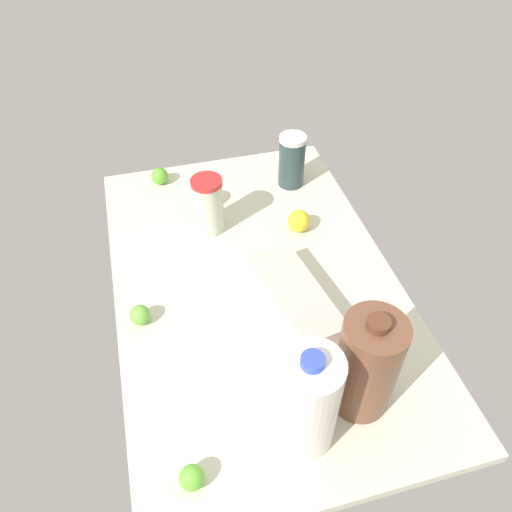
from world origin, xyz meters
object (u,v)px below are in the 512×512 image
object	(u,v)px
tumbler_cup	(208,205)
lime_beside_bowl	(140,315)
shaker_bottle	(292,161)
lime_by_jug	(160,176)
lemon_far_back	(206,195)
chocolate_milk_jug	(367,365)
lime_near_front	(192,478)
egg_carton	(296,298)
lemon_loose	(299,221)
milk_jug	(307,402)

from	to	relation	value
tumbler_cup	lime_beside_bowl	world-z (taller)	tumbler_cup
tumbler_cup	shaker_bottle	distance (cm)	34.23
shaker_bottle	lime_beside_bowl	xyz separation A→B (cm)	(45.94, -54.41, -6.39)
lime_beside_bowl	lime_by_jug	world-z (taller)	lime_by_jug
lime_beside_bowl	shaker_bottle	bearing A→B (deg)	130.18
lime_by_jug	lemon_far_back	world-z (taller)	lemon_far_back
chocolate_milk_jug	lime_beside_bowl	distance (cm)	57.25
lime_beside_bowl	lemon_far_back	size ratio (longest dim) A/B	0.73
lime_near_front	lemon_far_back	bearing A→B (deg)	167.36
chocolate_milk_jug	lime_beside_bowl	world-z (taller)	chocolate_milk_jug
egg_carton	chocolate_milk_jug	distance (cm)	30.48
chocolate_milk_jug	lemon_far_back	xyz separation A→B (cm)	(-76.12, -19.89, -9.64)
shaker_bottle	lime_beside_bowl	bearing A→B (deg)	-49.82
chocolate_milk_jug	lemon_loose	distance (cm)	58.10
chocolate_milk_jug	lime_near_front	bearing A→B (deg)	-77.10
lime_near_front	lemon_loose	xyz separation A→B (cm)	(-65.98, 43.79, 0.83)
lemon_loose	egg_carton	bearing A→B (deg)	-19.81
milk_jug	lime_beside_bowl	size ratio (longest dim) A/B	5.49
egg_carton	shaker_bottle	bearing A→B (deg)	153.77
milk_jug	lime_near_front	xyz separation A→B (cm)	(4.02, -24.16, -10.95)
tumbler_cup	lime_by_jug	bearing A→B (deg)	-156.35
tumbler_cup	lime_by_jug	world-z (taller)	tumbler_cup
lemon_far_back	lemon_loose	distance (cm)	31.22
egg_carton	lemon_far_back	distance (cm)	49.87
egg_carton	lime_near_front	distance (cm)	50.11
lime_by_jug	lemon_loose	distance (cm)	50.83
shaker_bottle	chocolate_milk_jug	xyz separation A→B (cm)	(79.96, -9.60, 4.21)
tumbler_cup	shaker_bottle	xyz separation A→B (cm)	(-15.40, 30.57, -0.05)
tumbler_cup	lemon_loose	size ratio (longest dim) A/B	2.67
lime_beside_bowl	lemon_loose	xyz separation A→B (cm)	(-23.04, 49.65, 0.77)
milk_jug	shaker_bottle	bearing A→B (deg)	163.96
tumbler_cup	lime_beside_bowl	xyz separation A→B (cm)	(30.54, -23.84, -6.44)
lime_beside_bowl	lime_by_jug	distance (cm)	58.59
tumbler_cup	egg_carton	distance (cm)	39.74
shaker_bottle	lime_near_front	world-z (taller)	shaker_bottle
lemon_far_back	egg_carton	bearing A→B (deg)	16.76
shaker_bottle	chocolate_milk_jug	world-z (taller)	chocolate_milk_jug
egg_carton	lemon_loose	world-z (taller)	egg_carton
lime_beside_bowl	milk_jug	bearing A→B (deg)	37.64
shaker_bottle	milk_jug	xyz separation A→B (cm)	(84.86, -24.39, 4.50)
tumbler_cup	milk_jug	bearing A→B (deg)	5.08
tumbler_cup	chocolate_milk_jug	distance (cm)	68.01
milk_jug	lime_by_jug	distance (cm)	98.47
egg_carton	chocolate_milk_jug	world-z (taller)	chocolate_milk_jug
shaker_bottle	lemon_loose	distance (cm)	24.06
shaker_bottle	lemon_far_back	xyz separation A→B (cm)	(3.84, -29.48, -5.43)
milk_jug	lemon_far_back	world-z (taller)	milk_jug
lemon_loose	shaker_bottle	bearing A→B (deg)	168.25
tumbler_cup	lime_beside_bowl	bearing A→B (deg)	-37.98
shaker_bottle	lemon_loose	bearing A→B (deg)	-11.75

